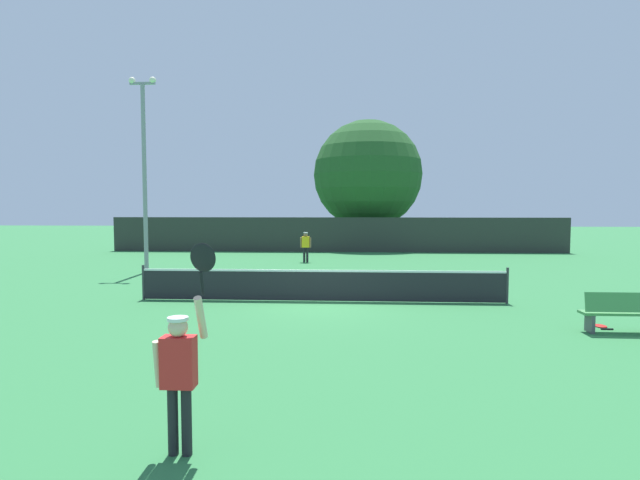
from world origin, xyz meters
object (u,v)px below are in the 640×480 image
at_px(parked_car_near, 468,234).
at_px(player_receiving, 306,244).
at_px(light_pole, 144,163).
at_px(tennis_ball, 316,288).
at_px(player_serving, 180,364).
at_px(spare_racket, 601,326).
at_px(large_tree, 368,175).
at_px(courtside_bench, 623,312).

bearing_deg(parked_car_near, player_receiving, -137.27).
xyz_separation_m(player_receiving, light_pole, (-6.60, -4.46, 3.82)).
distance_m(player_receiving, tennis_ball, 8.55).
relative_size(player_serving, spare_racket, 4.72).
xyz_separation_m(tennis_ball, large_tree, (2.43, 18.54, 5.11)).
height_order(player_receiving, spare_racket, player_receiving).
relative_size(tennis_ball, courtside_bench, 0.04).
relative_size(player_serving, large_tree, 0.27).
bearing_deg(player_receiving, player_serving, 90.92).
height_order(player_serving, light_pole, light_pole).
xyz_separation_m(player_receiving, tennis_ball, (1.11, -8.43, -0.91)).
bearing_deg(player_serving, parked_car_near, 71.80).
xyz_separation_m(tennis_ball, parked_car_near, (10.30, 21.93, 0.74)).
height_order(player_serving, parked_car_near, player_serving).
distance_m(tennis_ball, courtside_bench, 9.32).
relative_size(player_receiving, spare_racket, 2.99).
relative_size(player_serving, tennis_ball, 35.92).
distance_m(player_receiving, courtside_bench, 16.51).
relative_size(spare_racket, light_pole, 0.06).
distance_m(courtside_bench, large_tree, 25.22).
bearing_deg(spare_racket, player_receiving, 121.24).
height_order(spare_racket, courtside_bench, courtside_bench).
bearing_deg(player_receiving, large_tree, -109.31).
bearing_deg(parked_car_near, light_pole, -142.14).
xyz_separation_m(tennis_ball, courtside_bench, (7.32, -5.76, 0.45)).
bearing_deg(player_serving, large_tree, 83.94).
relative_size(light_pole, large_tree, 0.93).
bearing_deg(courtside_bench, player_receiving, 120.71).
relative_size(player_receiving, tennis_ball, 22.79).
bearing_deg(light_pole, tennis_ball, -27.24).
bearing_deg(large_tree, player_serving, -96.06).
bearing_deg(player_serving, tennis_ball, 86.18).
bearing_deg(parked_car_near, tennis_ball, -122.23).
xyz_separation_m(large_tree, parked_car_near, (7.86, 3.39, -4.37)).
bearing_deg(courtside_bench, tennis_ball, 141.78).
distance_m(player_receiving, light_pole, 8.83).
distance_m(player_receiving, spare_racket, 15.92).
bearing_deg(light_pole, courtside_bench, -32.93).
xyz_separation_m(light_pole, parked_car_near, (18.00, 17.96, -3.99)).
relative_size(light_pole, parked_car_near, 1.91).
distance_m(player_serving, player_receiving, 20.21).
distance_m(tennis_ball, light_pole, 9.88).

